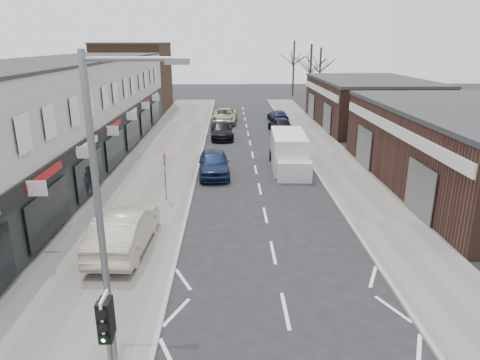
{
  "coord_description": "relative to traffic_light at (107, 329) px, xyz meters",
  "views": [
    {
      "loc": [
        -1.76,
        -9.76,
        8.25
      ],
      "look_at": [
        -1.32,
        7.69,
        2.6
      ],
      "focal_mm": 32.0,
      "sensor_mm": 36.0,
      "label": 1
    }
  ],
  "objects": [
    {
      "name": "pavement_left",
      "position": [
        -2.35,
        24.02,
        -2.35
      ],
      "size": [
        5.5,
        64.0,
        0.12
      ],
      "primitive_type": "cube",
      "color": "slate",
      "rests_on": "ground"
    },
    {
      "name": "ground",
      "position": [
        4.4,
        2.02,
        -2.41
      ],
      "size": [
        160.0,
        160.0,
        0.0
      ],
      "primitive_type": "plane",
      "color": "black",
      "rests_on": "ground"
    },
    {
      "name": "tree_far_b",
      "position": [
        15.9,
        56.02,
        -2.41
      ],
      "size": [
        3.6,
        3.6,
        7.5
      ],
      "primitive_type": null,
      "color": "#382D26",
      "rests_on": "ground"
    },
    {
      "name": "tree_far_c",
      "position": [
        12.9,
        62.02,
        -2.41
      ],
      "size": [
        3.6,
        3.6,
        8.5
      ],
      "primitive_type": null,
      "color": "#382D26",
      "rests_on": "ground"
    },
    {
      "name": "parked_car_left_a",
      "position": [
        1.61,
        18.88,
        -1.6
      ],
      "size": [
        2.21,
        4.9,
        1.63
      ],
      "primitive_type": "imported",
      "rotation": [
        0.0,
        0.0,
        0.06
      ],
      "color": "#14203F",
      "rests_on": "ground"
    },
    {
      "name": "brick_block_far",
      "position": [
        -9.1,
        47.02,
        1.59
      ],
      "size": [
        8.0,
        10.0,
        8.0
      ],
      "primitive_type": "cube",
      "color": "#4A2F1F",
      "rests_on": "ground"
    },
    {
      "name": "white_van",
      "position": [
        6.64,
        20.26,
        -1.28
      ],
      "size": [
        2.42,
        6.25,
        2.4
      ],
      "rotation": [
        0.0,
        0.0,
        -0.05
      ],
      "color": "silver",
      "rests_on": "ground"
    },
    {
      "name": "shop_terrace_left",
      "position": [
        -9.1,
        21.52,
        1.14
      ],
      "size": [
        8.0,
        41.0,
        7.1
      ],
      "primitive_type": "cube",
      "color": "beige",
      "rests_on": "ground"
    },
    {
      "name": "parked_car_right_c",
      "position": [
        7.9,
        38.27,
        -1.79
      ],
      "size": [
        2.17,
        4.45,
        1.25
      ],
      "primitive_type": "imported",
      "rotation": [
        0.0,
        0.0,
        3.24
      ],
      "color": "#12153B",
      "rests_on": "ground"
    },
    {
      "name": "parked_car_left_b",
      "position": [
        1.95,
        30.05,
        -1.71
      ],
      "size": [
        2.23,
        4.96,
        1.41
      ],
      "primitive_type": "imported",
      "rotation": [
        0.0,
        0.0,
        0.05
      ],
      "color": "black",
      "rests_on": "ground"
    },
    {
      "name": "tree_far_a",
      "position": [
        13.4,
        50.02,
        -2.41
      ],
      "size": [
        3.6,
        3.6,
        8.0
      ],
      "primitive_type": null,
      "color": "#382D26",
      "rests_on": "ground"
    },
    {
      "name": "right_unit_far",
      "position": [
        16.9,
        36.02,
        -0.16
      ],
      "size": [
        10.0,
        16.0,
        4.5
      ],
      "primitive_type": "cube",
      "color": "#3D251C",
      "rests_on": "ground"
    },
    {
      "name": "sedan_on_pavement",
      "position": [
        -1.67,
        8.28,
        -1.43
      ],
      "size": [
        2.06,
        5.31,
        1.72
      ],
      "primitive_type": "imported",
      "rotation": [
        0.0,
        0.0,
        3.1
      ],
      "color": "#B5AA91",
      "rests_on": "pavement_left"
    },
    {
      "name": "right_unit_near",
      "position": [
        16.9,
        16.02,
        -0.16
      ],
      "size": [
        10.0,
        18.0,
        4.5
      ],
      "primitive_type": "cube",
      "color": "#3D251C",
      "rests_on": "ground"
    },
    {
      "name": "parked_car_left_c",
      "position": [
        2.12,
        37.42,
        -1.65
      ],
      "size": [
        2.84,
        5.64,
        1.53
      ],
      "primitive_type": "imported",
      "rotation": [
        0.0,
        0.0,
        -0.06
      ],
      "color": "#A29C81",
      "rests_on": "ground"
    },
    {
      "name": "pavement_right",
      "position": [
        10.15,
        24.02,
        -2.35
      ],
      "size": [
        3.5,
        64.0,
        0.12
      ],
      "primitive_type": "cube",
      "color": "slate",
      "rests_on": "ground"
    },
    {
      "name": "traffic_light",
      "position": [
        0.0,
        0.0,
        0.0
      ],
      "size": [
        0.28,
        0.6,
        3.1
      ],
      "color": "slate",
      "rests_on": "pavement_left"
    },
    {
      "name": "warning_sign",
      "position": [
        -0.76,
        14.02,
        -0.21
      ],
      "size": [
        0.12,
        0.8,
        2.7
      ],
      "color": "slate",
      "rests_on": "pavement_left"
    },
    {
      "name": "street_lamp",
      "position": [
        -0.13,
        1.22,
        2.2
      ],
      "size": [
        2.23,
        0.22,
        8.0
      ],
      "color": "slate",
      "rests_on": "pavement_left"
    },
    {
      "name": "pedestrian",
      "position": [
        -4.8,
        14.95,
        -1.46
      ],
      "size": [
        0.71,
        0.59,
        1.67
      ],
      "primitive_type": "imported",
      "rotation": [
        0.0,
        0.0,
        2.77
      ],
      "color": "#222127",
      "rests_on": "pavement_left"
    },
    {
      "name": "parked_car_right_b",
      "position": [
        7.5,
        32.61,
        -1.67
      ],
      "size": [
        2.18,
        4.54,
        1.5
      ],
      "primitive_type": "imported",
      "rotation": [
        0.0,
        0.0,
        3.24
      ],
      "color": "black",
      "rests_on": "ground"
    },
    {
      "name": "parked_car_right_a",
      "position": [
        7.39,
        28.45,
        -1.72
      ],
      "size": [
        1.48,
        4.24,
        1.4
      ],
      "primitive_type": "imported",
      "rotation": [
        0.0,
        0.0,
        3.14
      ],
      "color": "silver",
      "rests_on": "ground"
    }
  ]
}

